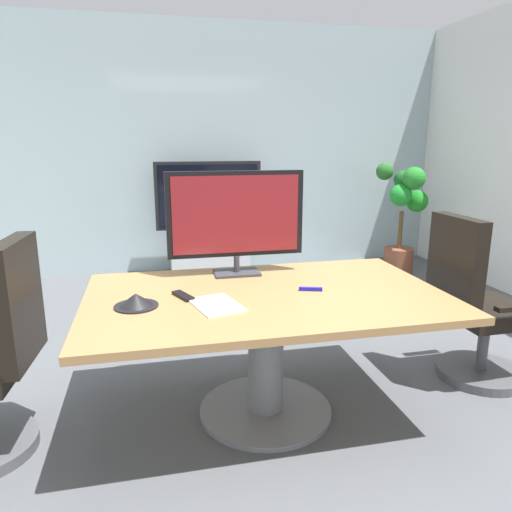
% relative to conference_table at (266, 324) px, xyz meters
% --- Properties ---
extents(ground_plane, '(7.53, 7.53, 0.00)m').
position_rel_conference_table_xyz_m(ground_plane, '(0.13, 0.08, -0.54)').
color(ground_plane, '#515459').
extents(wall_back_glass_partition, '(5.77, 0.10, 2.86)m').
position_rel_conference_table_xyz_m(wall_back_glass_partition, '(0.13, 3.35, 0.89)').
color(wall_back_glass_partition, '#9EB2B7').
rests_on(wall_back_glass_partition, ground).
extents(conference_table, '(1.93, 1.19, 0.72)m').
position_rel_conference_table_xyz_m(conference_table, '(0.00, 0.00, 0.00)').
color(conference_table, olive).
rests_on(conference_table, ground).
extents(office_chair_right, '(0.60, 0.57, 1.09)m').
position_rel_conference_table_xyz_m(office_chair_right, '(1.40, 0.10, -0.09)').
color(office_chair_right, '#4C4C51').
rests_on(office_chair_right, ground).
extents(tv_monitor, '(0.84, 0.18, 0.64)m').
position_rel_conference_table_xyz_m(tv_monitor, '(-0.09, 0.42, 0.54)').
color(tv_monitor, '#333338').
rests_on(tv_monitor, conference_table).
extents(wall_display_unit, '(1.20, 0.36, 1.31)m').
position_rel_conference_table_xyz_m(wall_display_unit, '(0.06, 2.99, -0.10)').
color(wall_display_unit, '#B7BABC').
rests_on(wall_display_unit, ground).
extents(potted_plant, '(0.55, 0.60, 1.29)m').
position_rel_conference_table_xyz_m(potted_plant, '(2.25, 2.52, 0.17)').
color(potted_plant, brown).
rests_on(potted_plant, ground).
extents(conference_phone, '(0.22, 0.22, 0.07)m').
position_rel_conference_table_xyz_m(conference_phone, '(-0.69, -0.07, 0.21)').
color(conference_phone, black).
rests_on(conference_phone, conference_table).
extents(remote_control, '(0.11, 0.18, 0.02)m').
position_rel_conference_table_xyz_m(remote_control, '(-0.45, 0.03, 0.19)').
color(remote_control, black).
rests_on(remote_control, conference_table).
extents(whiteboard_marker, '(0.13, 0.06, 0.02)m').
position_rel_conference_table_xyz_m(whiteboard_marker, '(0.25, -0.01, 0.19)').
color(whiteboard_marker, '#1919A5').
rests_on(whiteboard_marker, conference_table).
extents(paper_notepad, '(0.28, 0.34, 0.01)m').
position_rel_conference_table_xyz_m(paper_notepad, '(-0.29, -0.14, 0.18)').
color(paper_notepad, white).
rests_on(paper_notepad, conference_table).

